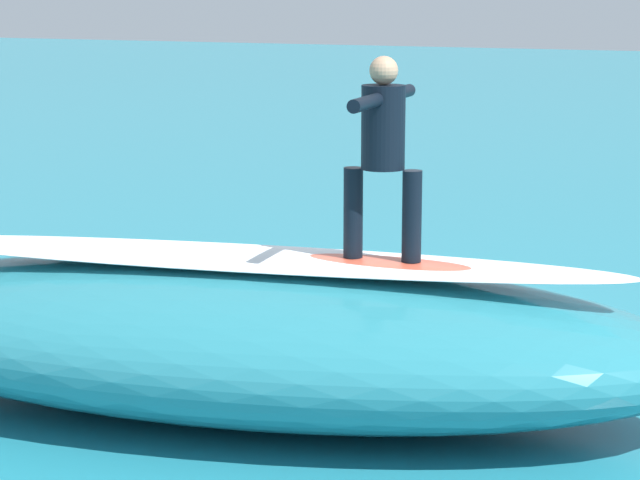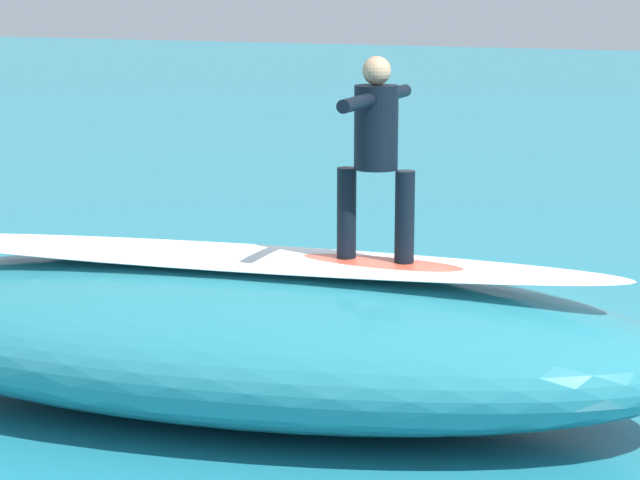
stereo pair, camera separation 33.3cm
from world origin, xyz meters
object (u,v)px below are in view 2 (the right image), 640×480
Objects in this scene: surfboard_riding at (375,265)px; surfer_paddling at (288,281)px; surfboard_paddling at (281,296)px; surfer_riding at (376,143)px.

surfboard_riding is 1.12× the size of surfer_paddling.
surfboard_riding is 4.45m from surfer_paddling.
surfer_paddling is (2.60, -3.43, -1.15)m from surfboard_riding.
surfboard_paddling is at bearing -0.00° from surfer_paddling.
surfer_riding reaches higher than surfer_paddling.
surfer_paddling is at bearing -57.79° from surfer_riding.
surfboard_riding is at bearing 175.00° from surfer_riding.
surfer_riding reaches higher than surfboard_paddling.
surfer_riding is (0.00, 0.00, 1.01)m from surfboard_riding.
surfer_paddling is at bearing 180.00° from surfboard_paddling.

